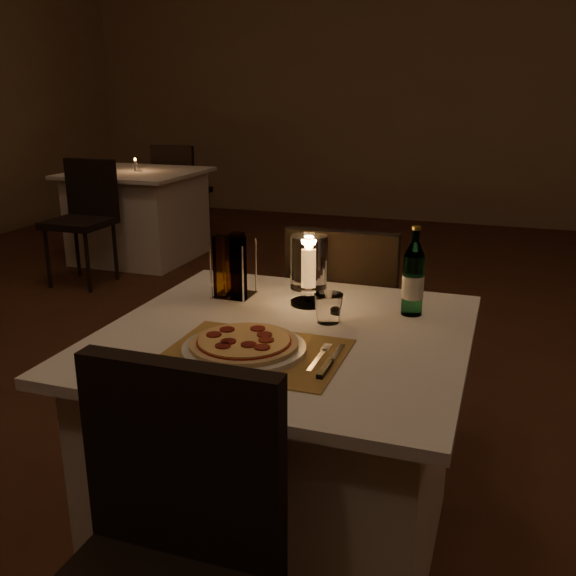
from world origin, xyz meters
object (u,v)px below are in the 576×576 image
(main_table, at_px, (286,446))
(chair_far, at_px, (346,314))
(pizza, at_px, (244,343))
(chair_near, at_px, (161,554))
(plate, at_px, (244,348))
(tumbler, at_px, (328,308))
(neighbor_table_left, at_px, (139,215))
(hurricane_candle, at_px, (309,265))
(water_bottle, at_px, (413,279))

(main_table, bearing_deg, chair_far, 90.00)
(chair_far, xyz_separation_m, pizza, (-0.05, -0.89, 0.22))
(chair_near, xyz_separation_m, chair_far, (-0.00, 1.43, 0.00))
(chair_far, distance_m, plate, 0.92)
(chair_far, distance_m, tumbler, 0.66)
(chair_far, xyz_separation_m, neighbor_table_left, (-2.37, 2.33, -0.18))
(main_table, bearing_deg, neighbor_table_left, 127.95)
(main_table, relative_size, plate, 3.12)
(plate, height_order, hurricane_candle, hurricane_candle)
(tumbler, relative_size, neighbor_table_left, 0.09)
(chair_far, bearing_deg, tumbler, -81.25)
(main_table, bearing_deg, tumbler, 48.79)
(plate, distance_m, neighbor_table_left, 3.99)
(main_table, height_order, neighbor_table_left, same)
(chair_near, distance_m, pizza, 0.58)
(main_table, distance_m, chair_far, 0.74)
(main_table, bearing_deg, chair_near, -90.00)
(chair_near, bearing_deg, pizza, 95.35)
(pizza, relative_size, neighbor_table_left, 0.28)
(chair_near, relative_size, hurricane_candle, 4.09)
(main_table, height_order, pizza, pizza)
(plate, bearing_deg, hurricane_candle, 84.53)
(plate, distance_m, tumbler, 0.32)
(water_bottle, distance_m, hurricane_candle, 0.32)
(pizza, bearing_deg, chair_far, 86.80)
(chair_far, relative_size, water_bottle, 3.34)
(main_table, distance_m, pizza, 0.44)
(main_table, height_order, chair_near, chair_near)
(tumbler, bearing_deg, plate, -116.58)
(water_bottle, height_order, neighbor_table_left, water_bottle)
(chair_far, bearing_deg, pizza, -93.20)
(chair_near, bearing_deg, plate, 95.35)
(chair_near, distance_m, tumbler, 0.86)
(plate, bearing_deg, chair_far, 86.80)
(pizza, height_order, water_bottle, water_bottle)
(main_table, distance_m, water_bottle, 0.62)
(neighbor_table_left, bearing_deg, chair_near, -57.72)
(neighbor_table_left, bearing_deg, chair_far, -44.46)
(pizza, distance_m, tumbler, 0.32)
(chair_near, bearing_deg, chair_far, 90.00)
(chair_far, bearing_deg, hurricane_candle, -91.15)
(chair_near, xyz_separation_m, water_bottle, (0.31, 0.97, 0.30))
(water_bottle, relative_size, neighbor_table_left, 0.27)
(tumbler, height_order, hurricane_candle, hurricane_candle)
(chair_far, height_order, water_bottle, water_bottle)
(main_table, relative_size, chair_far, 1.11)
(main_table, bearing_deg, hurricane_candle, 92.24)
(pizza, bearing_deg, hurricane_candle, 84.52)
(chair_far, relative_size, plate, 2.81)
(plate, relative_size, neighbor_table_left, 0.32)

